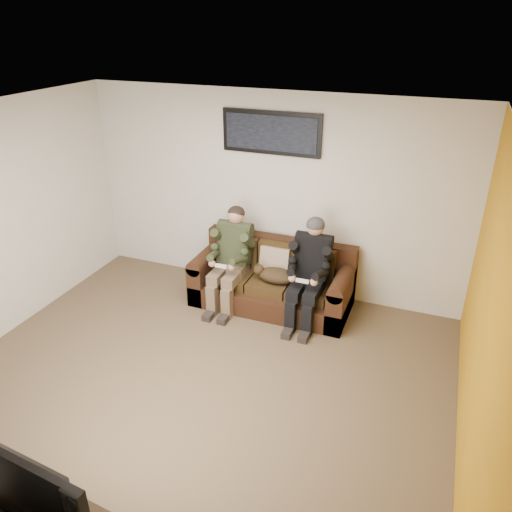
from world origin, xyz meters
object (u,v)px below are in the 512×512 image
at_px(person_left, 231,253).
at_px(framed_poster, 271,133).
at_px(sofa, 274,281).
at_px(person_right, 310,266).
at_px(television, 32,480).
at_px(cat, 275,275).

relative_size(person_left, framed_poster, 1.00).
height_order(sofa, person_right, person_right).
xyz_separation_m(framed_poster, television, (-0.07, -4.17, -1.31)).
distance_m(sofa, person_right, 0.66).
xyz_separation_m(person_right, cat, (-0.43, -0.01, -0.20)).
relative_size(person_left, person_right, 0.99).
bearing_deg(person_left, sofa, 17.96).
bearing_deg(television, sofa, 91.24).
height_order(person_right, cat, person_right).
relative_size(person_right, cat, 1.91).
relative_size(cat, television, 0.56).
distance_m(framed_poster, television, 4.37).
height_order(sofa, framed_poster, framed_poster).
height_order(sofa, cat, sofa).
bearing_deg(person_right, sofa, 162.08).
bearing_deg(sofa, cat, -66.48).
bearing_deg(person_left, person_right, 0.02).
distance_m(person_right, television, 3.69).
height_order(person_right, framed_poster, framed_poster).
height_order(person_left, framed_poster, framed_poster).
bearing_deg(television, framed_poster, 94.38).
xyz_separation_m(person_left, television, (0.24, -3.61, 0.09)).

